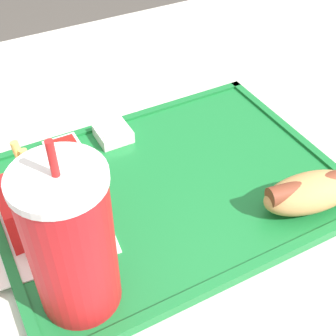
# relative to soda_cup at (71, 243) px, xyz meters

# --- Properties ---
(dining_table) EXTENTS (1.22, 0.99, 0.71)m
(dining_table) POSITION_rel_soda_cup_xyz_m (-0.19, -0.13, -0.45)
(dining_table) COLOR beige
(dining_table) RESTS_ON ground_plane
(food_tray) EXTENTS (0.44, 0.33, 0.01)m
(food_tray) POSITION_rel_soda_cup_xyz_m (-0.16, -0.10, -0.09)
(food_tray) COLOR #197233
(food_tray) RESTS_ON dining_table
(paper_napkin) EXTENTS (0.18, 0.16, 0.00)m
(paper_napkin) POSITION_rel_soda_cup_xyz_m (0.02, -0.11, -0.09)
(paper_napkin) COLOR white
(paper_napkin) RESTS_ON food_tray
(soda_cup) EXTENTS (0.09, 0.09, 0.21)m
(soda_cup) POSITION_rel_soda_cup_xyz_m (0.00, 0.00, 0.00)
(soda_cup) COLOR red
(soda_cup) RESTS_ON food_tray
(hot_dog_far) EXTENTS (0.13, 0.07, 0.05)m
(hot_dog_far) POSITION_rel_soda_cup_xyz_m (-0.29, 0.01, -0.06)
(hot_dog_far) COLOR tan
(hot_dog_far) RESTS_ON food_tray
(fries_carton) EXTENTS (0.09, 0.07, 0.11)m
(fries_carton) POSITION_rel_soda_cup_xyz_m (0.00, -0.12, -0.05)
(fries_carton) COLOR red
(fries_carton) RESTS_ON food_tray
(sauce_cup_mayo) EXTENTS (0.05, 0.05, 0.02)m
(sauce_cup_mayo) POSITION_rel_soda_cup_xyz_m (-0.13, -0.23, -0.08)
(sauce_cup_mayo) COLOR silver
(sauce_cup_mayo) RESTS_ON food_tray
(sauce_cup_ketchup) EXTENTS (0.05, 0.05, 0.02)m
(sauce_cup_ketchup) POSITION_rel_soda_cup_xyz_m (-0.06, -0.22, -0.08)
(sauce_cup_ketchup) COLOR silver
(sauce_cup_ketchup) RESTS_ON food_tray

